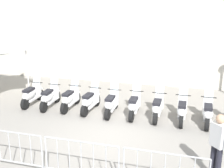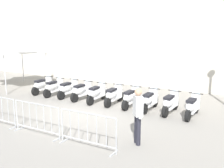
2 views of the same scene
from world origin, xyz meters
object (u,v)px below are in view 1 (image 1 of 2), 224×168
(motorcycle_0, at_px, (31,95))
(motorcycle_1, at_px, (49,97))
(barrier_segment_0, at_px, (10,150))
(motorcycle_3, at_px, (90,101))
(motorcycle_4, at_px, (111,104))
(barrier_segment_1, at_px, (81,161))
(motorcycle_5, at_px, (134,105))
(motorcycle_7, at_px, (182,110))
(motorcycle_6, at_px, (157,108))
(officer_near_row_end, at_px, (218,143))
(motorcycle_2, at_px, (70,99))
(motorcycle_8, at_px, (208,113))

(motorcycle_0, bearing_deg, motorcycle_1, 5.86)
(barrier_segment_0, bearing_deg, motorcycle_0, 125.34)
(motorcycle_1, height_order, motorcycle_3, same)
(motorcycle_4, bearing_deg, barrier_segment_1, -73.51)
(motorcycle_3, bearing_deg, motorcycle_5, 10.56)
(motorcycle_1, height_order, motorcycle_4, same)
(motorcycle_7, bearing_deg, motorcycle_3, -170.22)
(motorcycle_3, bearing_deg, motorcycle_7, 9.78)
(motorcycle_4, height_order, barrier_segment_1, motorcycle_4)
(motorcycle_0, bearing_deg, motorcycle_6, 9.82)
(motorcycle_0, height_order, officer_near_row_end, officer_near_row_end)
(motorcycle_0, relative_size, motorcycle_2, 1.00)
(motorcycle_5, bearing_deg, barrier_segment_0, -109.10)
(motorcycle_1, xyz_separation_m, motorcycle_7, (5.33, 0.96, 0.00))
(motorcycle_0, bearing_deg, motorcycle_3, 9.32)
(motorcycle_3, bearing_deg, officer_near_row_end, -26.35)
(motorcycle_4, bearing_deg, barrier_segment_0, -99.59)
(motorcycle_6, distance_m, officer_near_row_end, 3.90)
(motorcycle_3, height_order, motorcycle_7, same)
(motorcycle_4, distance_m, motorcycle_7, 2.71)
(motorcycle_2, relative_size, motorcycle_3, 1.00)
(motorcycle_2, height_order, motorcycle_8, same)
(motorcycle_7, distance_m, barrier_segment_0, 6.07)
(motorcycle_5, bearing_deg, motorcycle_3, -169.44)
(barrier_segment_0, relative_size, officer_near_row_end, 1.10)
(motorcycle_1, bearing_deg, motorcycle_0, -174.14)
(barrier_segment_0, xyz_separation_m, officer_near_row_end, (4.95, 1.88, 0.46))
(motorcycle_3, distance_m, officer_near_row_end, 5.70)
(motorcycle_5, distance_m, motorcycle_7, 1.80)
(motorcycle_1, relative_size, motorcycle_2, 1.00)
(motorcycle_4, height_order, motorcycle_8, same)
(motorcycle_5, distance_m, motorcycle_6, 0.90)
(motorcycle_3, bearing_deg, barrier_segment_1, -62.15)
(officer_near_row_end, bearing_deg, motorcycle_7, 115.95)
(barrier_segment_1, relative_size, officer_near_row_end, 1.10)
(motorcycle_0, xyz_separation_m, motorcycle_8, (7.11, 1.23, 0.00))
(motorcycle_4, bearing_deg, motorcycle_2, -172.83)
(motorcycle_2, xyz_separation_m, motorcycle_8, (5.34, 0.91, 0.00))
(motorcycle_2, height_order, motorcycle_7, same)
(motorcycle_0, height_order, motorcycle_8, same)
(motorcycle_3, xyz_separation_m, barrier_segment_0, (0.14, -4.40, 0.07))
(motorcycle_2, distance_m, officer_near_row_end, 6.47)
(motorcycle_6, bearing_deg, motorcycle_7, 8.16)
(barrier_segment_1, bearing_deg, motorcycle_0, 143.16)
(officer_near_row_end, bearing_deg, motorcycle_6, 128.84)
(motorcycle_1, bearing_deg, motorcycle_8, 10.37)
(motorcycle_4, relative_size, motorcycle_8, 0.99)
(motorcycle_5, bearing_deg, motorcycle_7, 9.00)
(barrier_segment_0, bearing_deg, motorcycle_6, 62.66)
(motorcycle_6, relative_size, motorcycle_8, 1.00)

